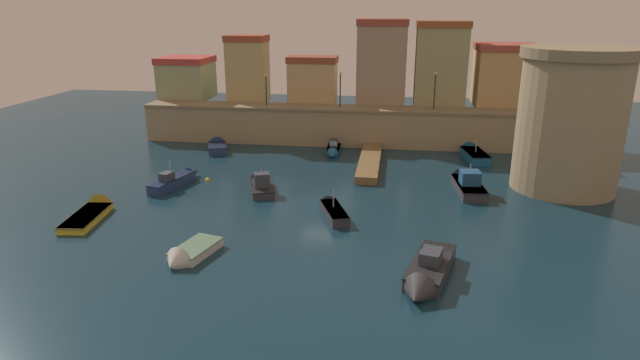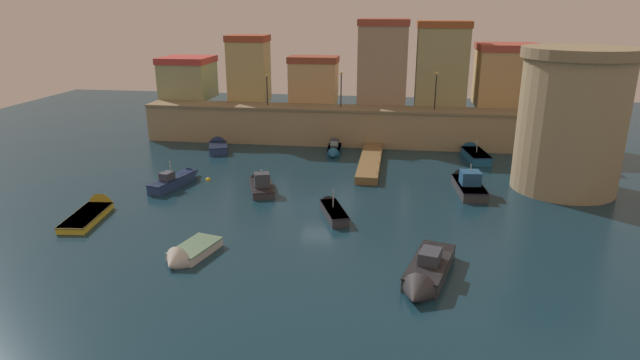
{
  "view_description": "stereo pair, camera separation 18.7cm",
  "coord_description": "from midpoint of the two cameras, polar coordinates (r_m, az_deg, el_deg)",
  "views": [
    {
      "loc": [
        5.51,
        -37.6,
        14.25
      ],
      "look_at": [
        0.0,
        0.82,
        1.68
      ],
      "focal_mm": 30.21,
      "sensor_mm": 36.0,
      "label": 1
    },
    {
      "loc": [
        5.7,
        -37.57,
        14.25
      ],
      "look_at": [
        0.0,
        0.82,
        1.68
      ],
      "focal_mm": 30.21,
      "sensor_mm": 36.0,
      "label": 2
    }
  ],
  "objects": [
    {
      "name": "quay_wall",
      "position": [
        58.13,
        2.46,
        5.78
      ],
      "size": [
        43.41,
        3.65,
        4.03
      ],
      "color": "#9E8966",
      "rests_on": "ground"
    },
    {
      "name": "moored_boat_3",
      "position": [
        32.92,
        -14.04,
        -7.72
      ],
      "size": [
        2.78,
        4.53,
        1.71
      ],
      "rotation": [
        0.0,
        0.0,
        -1.83
      ],
      "color": "silver",
      "rests_on": "ground"
    },
    {
      "name": "moored_boat_1",
      "position": [
        38.75,
        1.13,
        -3.06
      ],
      "size": [
        2.93,
        5.3,
        2.22
      ],
      "rotation": [
        0.0,
        0.0,
        1.93
      ],
      "color": "#333338",
      "rests_on": "ground"
    },
    {
      "name": "moored_boat_0",
      "position": [
        45.52,
        15.11,
        -0.23
      ],
      "size": [
        2.48,
        6.65,
        2.92
      ],
      "rotation": [
        0.0,
        0.0,
        1.67
      ],
      "color": "#333338",
      "rests_on": "ground"
    },
    {
      "name": "mooring_buoy_0",
      "position": [
        47.2,
        -11.92,
        -0.03
      ],
      "size": [
        0.45,
        0.45,
        0.45
      ],
      "primitive_type": "sphere",
      "color": "yellow",
      "rests_on": "ground"
    },
    {
      "name": "ground_plane",
      "position": [
        40.59,
        -0.3,
        -2.61
      ],
      "size": [
        103.7,
        103.7,
        0.0
      ],
      "primitive_type": "plane",
      "color": "#112D3D"
    },
    {
      "name": "old_town_backdrop",
      "position": [
        61.09,
        5.61,
        11.54
      ],
      "size": [
        42.19,
        6.14,
        9.18
      ],
      "color": "#989F6F",
      "rests_on": "ground"
    },
    {
      "name": "pier_dock",
      "position": [
        50.79,
        5.19,
        1.97
      ],
      "size": [
        1.92,
        12.16,
        0.7
      ],
      "color": "brown",
      "rests_on": "ground"
    },
    {
      "name": "quay_lamp_2",
      "position": [
        57.19,
        12.0,
        9.83
      ],
      "size": [
        0.32,
        0.32,
        3.87
      ],
      "color": "black",
      "rests_on": "quay_wall"
    },
    {
      "name": "moored_boat_6",
      "position": [
        56.86,
        -10.93,
        3.52
      ],
      "size": [
        3.06,
        4.47,
        1.7
      ],
      "rotation": [
        0.0,
        0.0,
        1.92
      ],
      "color": "navy",
      "rests_on": "ground"
    },
    {
      "name": "moored_boat_8",
      "position": [
        42.13,
        -22.85,
        -2.94
      ],
      "size": [
        2.59,
        6.57,
        1.78
      ],
      "rotation": [
        0.0,
        0.0,
        1.69
      ],
      "color": "gold",
      "rests_on": "ground"
    },
    {
      "name": "moored_boat_9",
      "position": [
        46.51,
        -15.03,
        0.09
      ],
      "size": [
        2.68,
        6.35,
        2.39
      ],
      "rotation": [
        0.0,
        0.0,
        1.33
      ],
      "color": "navy",
      "rests_on": "ground"
    },
    {
      "name": "moored_boat_4",
      "position": [
        54.68,
        1.31,
        3.22
      ],
      "size": [
        1.53,
        5.17,
        1.69
      ],
      "rotation": [
        0.0,
        0.0,
        -1.51
      ],
      "color": "#195689",
      "rests_on": "ground"
    },
    {
      "name": "moored_boat_2",
      "position": [
        30.01,
        11.07,
        -9.74
      ],
      "size": [
        3.5,
        6.92,
        1.99
      ],
      "rotation": [
        0.0,
        0.0,
        -1.83
      ],
      "color": "#333338",
      "rests_on": "ground"
    },
    {
      "name": "quay_lamp_1",
      "position": [
        57.4,
        2.07,
        10.14
      ],
      "size": [
        0.32,
        0.32,
        3.72
      ],
      "color": "black",
      "rests_on": "quay_wall"
    },
    {
      "name": "quay_lamp_0",
      "position": [
        58.81,
        -5.83,
        10.05
      ],
      "size": [
        0.32,
        0.32,
        3.36
      ],
      "color": "black",
      "rests_on": "quay_wall"
    },
    {
      "name": "moored_boat_5",
      "position": [
        44.32,
        -6.41,
        -0.35
      ],
      "size": [
        3.29,
        5.5,
        2.35
      ],
      "rotation": [
        0.0,
        0.0,
        1.9
      ],
      "color": "#333338",
      "rests_on": "ground"
    },
    {
      "name": "moored_boat_7",
      "position": [
        55.21,
        15.73,
        2.77
      ],
      "size": [
        2.68,
        6.0,
        2.5
      ],
      "rotation": [
        0.0,
        0.0,
        1.73
      ],
      "color": "#195689",
      "rests_on": "ground"
    },
    {
      "name": "fortress_tower",
      "position": [
        46.95,
        24.9,
        5.8
      ],
      "size": [
        8.68,
        8.68,
        11.3
      ],
      "color": "#9E8966",
      "rests_on": "ground"
    }
  ]
}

